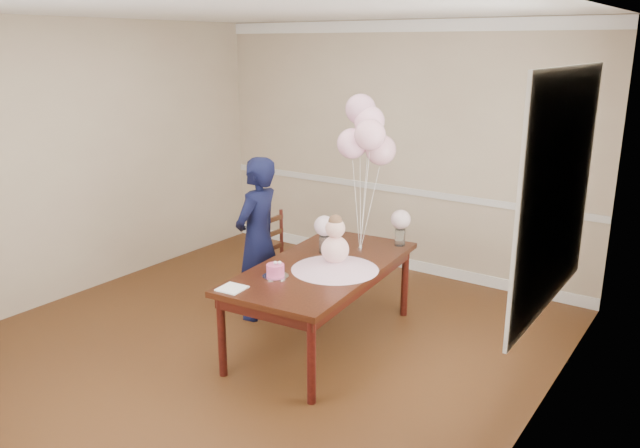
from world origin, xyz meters
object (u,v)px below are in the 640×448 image
at_px(birthday_cake, 275,270).
at_px(dining_table_top, 323,267).
at_px(dining_chair_seat, 286,266).
at_px(woman, 258,239).

bearing_deg(birthday_cake, dining_table_top, 71.20).
bearing_deg(dining_chair_seat, woman, -99.85).
bearing_deg(woman, birthday_cake, 43.84).
relative_size(dining_chair_seat, woman, 0.26).
xyz_separation_m(dining_chair_seat, woman, (-0.06, -0.34, 0.35)).
xyz_separation_m(birthday_cake, dining_chair_seat, (-0.59, 0.89, -0.36)).
xyz_separation_m(dining_table_top, woman, (-0.80, 0.12, 0.07)).
height_order(birthday_cake, woman, woman).
distance_m(dining_table_top, woman, 0.81).
bearing_deg(woman, dining_chair_seat, 164.61).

